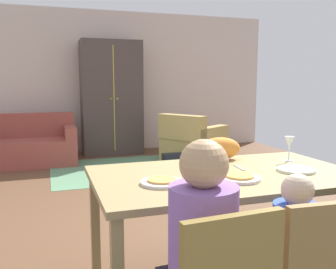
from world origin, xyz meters
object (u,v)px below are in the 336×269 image
object	(u,v)px
cat	(220,148)
couch	(24,146)
wine_glass	(289,144)
handbag	(173,162)
plate_near_child	(239,178)
dining_table	(225,184)
armchair	(192,143)
plate_near_woman	(296,170)
armoire	(111,98)
plate_near_man	(162,182)

from	to	relation	value
cat	couch	bearing A→B (deg)	119.86
wine_glass	handbag	distance (m)	3.07
plate_near_child	handbag	size ratio (longest dim) A/B	0.78
dining_table	armchair	size ratio (longest dim) A/B	1.44
dining_table	plate_near_woman	distance (m)	0.49
couch	armchair	xyz separation A→B (m)	(2.69, -0.69, 0.01)
couch	cat	bearing A→B (deg)	-67.63
armchair	plate_near_woman	bearing A→B (deg)	-101.54
wine_glass	armoire	distance (m)	4.66
plate_near_man	armoire	world-z (taller)	armoire
cat	armoire	xyz separation A→B (m)	(-0.08, 4.41, 0.20)
plate_near_man	armoire	distance (m)	4.96
wine_glass	armoire	world-z (taller)	armoire
dining_table	plate_near_woman	bearing A→B (deg)	-12.04
couch	handbag	world-z (taller)	couch
plate_near_man	armchair	distance (m)	4.13
cat	handbag	size ratio (longest dim) A/B	1.00
wine_glass	couch	distance (m)	4.66
plate_near_man	wine_glass	world-z (taller)	wine_glass
wine_glass	cat	size ratio (longest dim) A/B	0.58
plate_near_woman	armchair	world-z (taller)	armchair
armoire	couch	bearing A→B (deg)	-162.13
armoire	wine_glass	bearing A→B (deg)	-83.33
armoire	handbag	size ratio (longest dim) A/B	6.56
plate_near_woman	cat	distance (m)	0.59
plate_near_child	cat	distance (m)	0.60
wine_glass	couch	bearing A→B (deg)	116.68
plate_near_woman	handbag	distance (m)	3.32
plate_near_man	armoire	size ratio (longest dim) A/B	0.12
armoire	handbag	bearing A→B (deg)	-68.50
handbag	plate_near_child	bearing A→B (deg)	-102.27
dining_table	armoire	size ratio (longest dim) A/B	0.81
plate_near_child	armchair	distance (m)	4.02
dining_table	cat	bearing A→B (deg)	69.18
plate_near_man	plate_near_child	size ratio (longest dim) A/B	1.00
cat	armchair	bearing A→B (deg)	79.01
armoire	handbag	distance (m)	2.00
plate_near_man	handbag	bearing A→B (deg)	69.96
plate_near_man	couch	size ratio (longest dim) A/B	0.15
plate_near_child	handbag	xyz separation A→B (m)	(0.72, 3.33, -0.64)
handbag	plate_near_man	bearing A→B (deg)	-110.04
cat	armchair	size ratio (longest dim) A/B	0.27
armchair	plate_near_child	bearing A→B (deg)	-107.91
wine_glass	armchair	xyz separation A→B (m)	(0.61, 3.44, -0.57)
plate_near_child	armchair	size ratio (longest dim) A/B	0.21
cat	handbag	xyz separation A→B (m)	(0.57, 2.76, -0.71)
wine_glass	armchair	distance (m)	3.54
cat	wine_glass	bearing A→B (deg)	-17.33
plate_near_man	plate_near_child	bearing A→B (deg)	-7.30
plate_near_man	dining_table	bearing A→B (deg)	14.36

